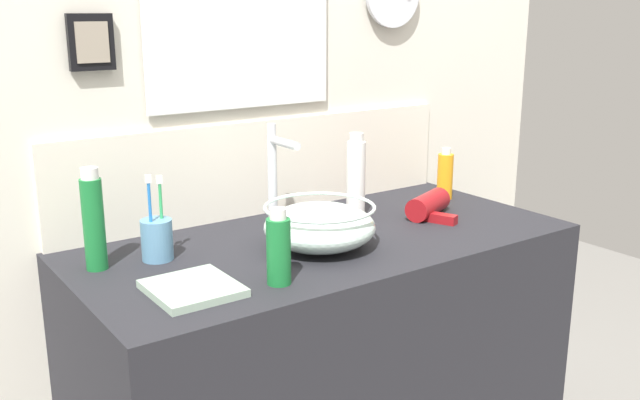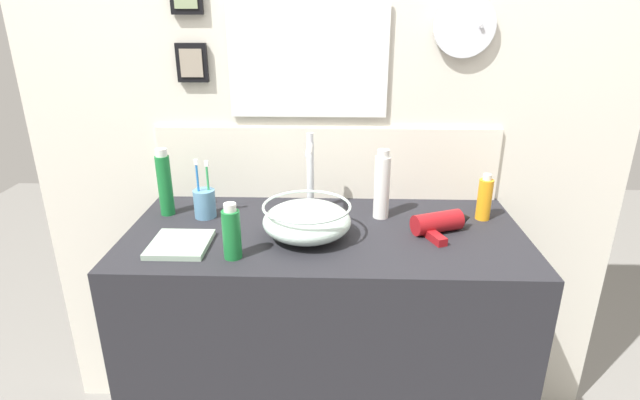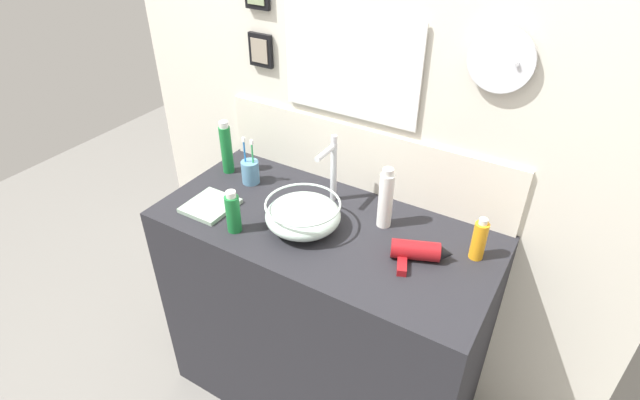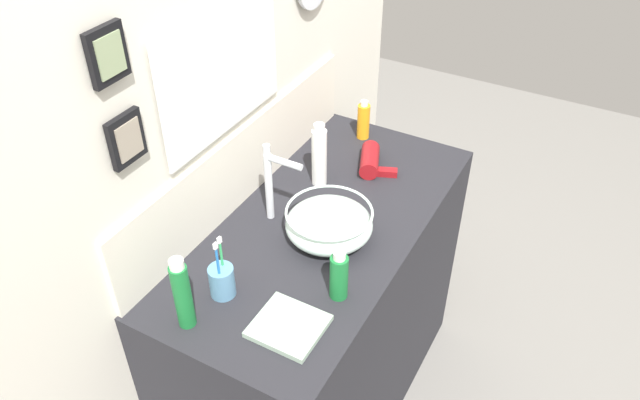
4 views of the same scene
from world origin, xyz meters
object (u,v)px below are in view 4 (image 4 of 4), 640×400
at_px(spray_bottle, 339,276).
at_px(lotion_bottle, 182,294).
at_px(hand_towel, 289,326).
at_px(shampoo_bottle, 319,156).
at_px(toothbrush_cup, 222,281).
at_px(hair_drier, 372,158).
at_px(soap_dispenser, 363,121).
at_px(faucet, 272,178).
at_px(glass_bowl_sink, 329,224).

xyz_separation_m(spray_bottle, lotion_bottle, (-0.28, 0.30, 0.03)).
bearing_deg(hand_towel, shampoo_bottle, 21.78).
bearing_deg(hand_towel, toothbrush_cup, 84.94).
relative_size(hair_drier, hand_towel, 1.16).
height_order(spray_bottle, soap_dispenser, spray_bottle).
height_order(hair_drier, spray_bottle, spray_bottle).
height_order(toothbrush_cup, hand_towel, toothbrush_cup).
xyz_separation_m(faucet, soap_dispenser, (0.56, -0.04, -0.08)).
bearing_deg(glass_bowl_sink, shampoo_bottle, 34.86).
bearing_deg(shampoo_bottle, spray_bottle, -145.32).
bearing_deg(faucet, soap_dispenser, -3.71).
height_order(lotion_bottle, hand_towel, lotion_bottle).
height_order(hair_drier, shampoo_bottle, shampoo_bottle).
height_order(shampoo_bottle, hand_towel, shampoo_bottle).
distance_m(glass_bowl_sink, shampoo_bottle, 0.29).
bearing_deg(shampoo_bottle, faucet, 172.03).
bearing_deg(glass_bowl_sink, faucet, 90.00).
relative_size(glass_bowl_sink, hair_drier, 1.28).
bearing_deg(toothbrush_cup, spray_bottle, -62.46).
height_order(toothbrush_cup, lotion_bottle, lotion_bottle).
bearing_deg(glass_bowl_sink, spray_bottle, -145.53).
distance_m(spray_bottle, soap_dispenser, 0.81).
xyz_separation_m(faucet, spray_bottle, (-0.20, -0.33, -0.08)).
xyz_separation_m(spray_bottle, shampoo_bottle, (0.43, 0.30, 0.03)).
height_order(lotion_bottle, shampoo_bottle, shampoo_bottle).
xyz_separation_m(glass_bowl_sink, spray_bottle, (-0.20, -0.13, 0.02)).
height_order(soap_dispenser, shampoo_bottle, shampoo_bottle).
distance_m(glass_bowl_sink, hair_drier, 0.41).
bearing_deg(soap_dispenser, faucet, 176.29).
distance_m(toothbrush_cup, soap_dispenser, 0.90).
relative_size(lotion_bottle, shampoo_bottle, 0.98).
height_order(spray_bottle, shampoo_bottle, shampoo_bottle).
height_order(glass_bowl_sink, hand_towel, glass_bowl_sink).
bearing_deg(soap_dispenser, hand_towel, -165.82).
bearing_deg(shampoo_bottle, lotion_bottle, 179.80).
bearing_deg(hair_drier, faucet, 160.50).
bearing_deg(spray_bottle, soap_dispenser, 21.10).
bearing_deg(glass_bowl_sink, lotion_bottle, 160.84).
bearing_deg(glass_bowl_sink, soap_dispenser, 15.69).
relative_size(toothbrush_cup, hand_towel, 1.12).
bearing_deg(spray_bottle, lotion_bottle, 132.79).
height_order(glass_bowl_sink, faucet, faucet).
relative_size(faucet, soap_dispenser, 1.76).
distance_m(glass_bowl_sink, soap_dispenser, 0.58).
relative_size(glass_bowl_sink, soap_dispenser, 1.72).
xyz_separation_m(glass_bowl_sink, faucet, (0.00, 0.19, 0.10)).
bearing_deg(hair_drier, lotion_bottle, 172.60).
bearing_deg(faucet, glass_bowl_sink, -90.00).
xyz_separation_m(glass_bowl_sink, hair_drier, (0.41, 0.05, -0.02)).
bearing_deg(faucet, hand_towel, -143.25).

